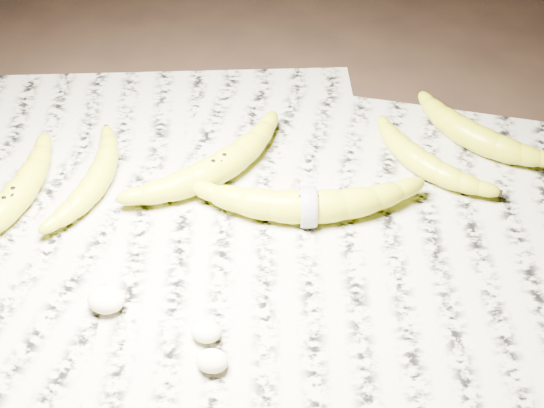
% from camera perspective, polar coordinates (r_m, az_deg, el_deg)
% --- Properties ---
extents(ground, '(3.00, 3.00, 0.00)m').
position_cam_1_polar(ground, '(0.89, -0.87, -3.14)').
color(ground, black).
rests_on(ground, ground).
extents(newspaper_patch, '(0.90, 0.70, 0.01)m').
position_cam_1_polar(newspaper_patch, '(0.89, -2.69, -2.37)').
color(newspaper_patch, '#A5A18D').
rests_on(newspaper_patch, ground).
extents(banana_left_a, '(0.10, 0.22, 0.04)m').
position_cam_1_polar(banana_left_a, '(0.95, -19.16, 0.21)').
color(banana_left_a, gold).
rests_on(banana_left_a, newspaper_patch).
extents(banana_left_b, '(0.06, 0.17, 0.03)m').
position_cam_1_polar(banana_left_b, '(0.96, -13.06, 1.94)').
color(banana_left_b, gold).
rests_on(banana_left_b, newspaper_patch).
extents(banana_center, '(0.18, 0.21, 0.04)m').
position_cam_1_polar(banana_center, '(0.95, -4.07, 2.86)').
color(banana_center, gold).
rests_on(banana_center, newspaper_patch).
extents(banana_taped, '(0.25, 0.12, 0.04)m').
position_cam_1_polar(banana_taped, '(0.89, 2.75, -0.05)').
color(banana_taped, gold).
rests_on(banana_taped, newspaper_patch).
extents(banana_upper_a, '(0.16, 0.15, 0.03)m').
position_cam_1_polar(banana_upper_a, '(0.98, 11.19, 3.27)').
color(banana_upper_a, gold).
rests_on(banana_upper_a, newspaper_patch).
extents(banana_upper_b, '(0.18, 0.15, 0.04)m').
position_cam_1_polar(banana_upper_b, '(1.03, 15.00, 5.08)').
color(banana_upper_b, gold).
rests_on(banana_upper_b, newspaper_patch).
extents(measuring_tape, '(0.01, 0.05, 0.05)m').
position_cam_1_polar(measuring_tape, '(0.89, 2.75, -0.05)').
color(measuring_tape, white).
rests_on(measuring_tape, newspaper_patch).
extents(flesh_chunk_a, '(0.04, 0.03, 0.02)m').
position_cam_1_polar(flesh_chunk_a, '(0.83, -12.43, -6.91)').
color(flesh_chunk_a, beige).
rests_on(flesh_chunk_a, newspaper_patch).
extents(flesh_chunk_b, '(0.03, 0.03, 0.02)m').
position_cam_1_polar(flesh_chunk_b, '(0.77, -4.56, -11.53)').
color(flesh_chunk_b, beige).
rests_on(flesh_chunk_b, newspaper_patch).
extents(flesh_chunk_c, '(0.03, 0.03, 0.02)m').
position_cam_1_polar(flesh_chunk_c, '(0.79, -5.00, -9.38)').
color(flesh_chunk_c, beige).
rests_on(flesh_chunk_c, newspaper_patch).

